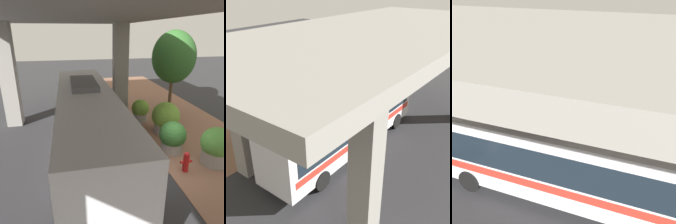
% 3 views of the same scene
% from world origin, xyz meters
% --- Properties ---
extents(ground_plane, '(80.00, 80.00, 0.00)m').
position_xyz_m(ground_plane, '(0.00, 0.00, 0.00)').
color(ground_plane, '#2D2D30').
rests_on(ground_plane, ground).
extents(sidewalk_strip, '(6.00, 40.00, 0.02)m').
position_xyz_m(sidewalk_strip, '(-3.00, 0.00, 0.01)').
color(sidewalk_strip, '#845B47').
rests_on(sidewalk_strip, ground).
extents(overpass, '(9.40, 20.92, 6.87)m').
position_xyz_m(overpass, '(4.00, 0.00, 6.07)').
color(overpass, gray).
rests_on(overpass, ground).
extents(bus, '(2.54, 11.42, 3.49)m').
position_xyz_m(bus, '(3.26, -1.52, 1.90)').
color(bus, silver).
rests_on(bus, ground).
extents(fire_hydrant, '(0.53, 0.25, 0.93)m').
position_xyz_m(fire_hydrant, '(-0.74, 0.53, 0.47)').
color(fire_hydrant, '#B21919').
rests_on(fire_hydrant, ground).
extents(planter_front, '(1.63, 1.63, 1.89)m').
position_xyz_m(planter_front, '(-1.49, -3.28, 0.93)').
color(planter_front, gray).
rests_on(planter_front, ground).
extents(planter_middle, '(1.16, 1.16, 1.53)m').
position_xyz_m(planter_middle, '(-0.59, -5.22, 0.79)').
color(planter_middle, gray).
rests_on(planter_middle, ground).
extents(planter_back, '(1.40, 1.40, 1.79)m').
position_xyz_m(planter_back, '(-2.30, 0.27, 0.90)').
color(planter_back, gray).
rests_on(planter_back, ground).
extents(planter_extra, '(1.32, 1.32, 1.62)m').
position_xyz_m(planter_extra, '(-0.88, -1.12, 0.81)').
color(planter_extra, gray).
rests_on(planter_extra, ground).
extents(street_tree_near, '(2.91, 2.91, 5.85)m').
position_xyz_m(street_tree_near, '(-3.08, -6.09, 4.09)').
color(street_tree_near, brown).
rests_on(street_tree_near, ground).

